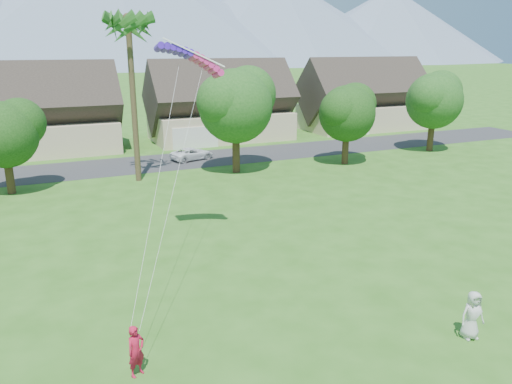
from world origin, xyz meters
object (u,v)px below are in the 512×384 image
kite_flyer (136,351)px  parafoil_kite (191,55)px  watcher (472,315)px  parked_car (192,154)px

kite_flyer → parafoil_kite: 13.91m
kite_flyer → parafoil_kite: parafoil_kite is taller
watcher → parked_car: 32.34m
kite_flyer → parafoil_kite: bearing=33.2°
kite_flyer → watcher: (11.39, -2.63, 0.04)m
kite_flyer → watcher: watcher is taller
watcher → parked_car: (-0.86, 32.32, -0.35)m
watcher → parafoil_kite: bearing=128.6°
kite_flyer → parked_car: (10.54, 29.69, -0.30)m
parked_car → parafoil_kite: parafoil_kite is taller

